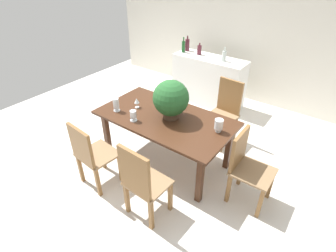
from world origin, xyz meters
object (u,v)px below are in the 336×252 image
(chair_near_left, at_px, (91,153))
(wine_bottle_green, at_px, (183,46))
(dining_table, at_px, (165,122))
(wine_bottle_tall, at_px, (199,50))
(kitchen_counter, at_px, (208,80))
(flower_centerpiece, at_px, (171,99))
(chair_near_right, at_px, (141,181))
(wine_bottle_amber, at_px, (187,45))
(crystal_vase_left, at_px, (133,115))
(crystal_vase_right, at_px, (219,124))
(chair_foot_end, at_px, (246,164))
(crystal_vase_center_near, at_px, (116,104))
(wine_glass, at_px, (137,101))
(wine_bottle_dark, at_px, (224,56))
(chair_far_right, at_px, (225,109))

(chair_near_left, distance_m, wine_bottle_green, 3.04)
(dining_table, relative_size, wine_bottle_tall, 8.30)
(kitchen_counter, bearing_deg, flower_centerpiece, -75.68)
(dining_table, bearing_deg, flower_centerpiece, 25.43)
(chair_near_right, relative_size, flower_centerpiece, 1.91)
(dining_table, height_order, wine_bottle_amber, wine_bottle_amber)
(crystal_vase_left, bearing_deg, crystal_vase_right, 23.47)
(chair_foot_end, xyz_separation_m, crystal_vase_left, (-1.48, -0.33, 0.31))
(flower_centerpiece, relative_size, crystal_vase_center_near, 2.75)
(chair_foot_end, bearing_deg, chair_near_right, 140.44)
(wine_glass, xyz_separation_m, wine_bottle_dark, (0.34, 2.01, 0.19))
(wine_bottle_dark, bearing_deg, chair_foot_end, -55.74)
(chair_near_right, distance_m, wine_glass, 1.34)
(chair_near_left, distance_m, wine_glass, 0.99)
(wine_glass, bearing_deg, chair_far_right, 48.20)
(crystal_vase_center_near, xyz_separation_m, wine_bottle_dark, (0.51, 2.26, 0.18))
(kitchen_counter, bearing_deg, chair_foot_end, -50.68)
(chair_far_right, relative_size, wine_bottle_dark, 4.09)
(crystal_vase_center_near, xyz_separation_m, wine_bottle_amber, (-0.37, 2.37, 0.21))
(chair_far_right, distance_m, wine_bottle_tall, 1.60)
(chair_far_right, distance_m, crystal_vase_left, 1.52)
(chair_foot_end, height_order, crystal_vase_right, chair_foot_end)
(wine_glass, height_order, wine_bottle_tall, wine_bottle_tall)
(crystal_vase_center_near, height_order, kitchen_counter, same)
(flower_centerpiece, relative_size, wine_bottle_green, 1.80)
(chair_near_right, xyz_separation_m, wine_glass, (-0.90, 0.94, 0.29))
(flower_centerpiece, height_order, wine_bottle_green, flower_centerpiece)
(chair_foot_end, relative_size, crystal_vase_center_near, 4.85)
(chair_near_left, distance_m, crystal_vase_left, 0.73)
(kitchen_counter, bearing_deg, wine_glass, -91.53)
(chair_near_left, height_order, wine_bottle_green, wine_bottle_green)
(chair_near_left, bearing_deg, wine_bottle_tall, -79.94)
(chair_far_right, relative_size, crystal_vase_right, 5.91)
(crystal_vase_left, bearing_deg, chair_near_left, -103.11)
(chair_near_left, xyz_separation_m, crystal_vase_left, (0.15, 0.65, 0.30))
(wine_bottle_green, bearing_deg, wine_glass, -74.72)
(dining_table, relative_size, flower_centerpiece, 3.49)
(chair_near_left, relative_size, crystal_vase_center_near, 4.91)
(chair_far_right, relative_size, wine_bottle_tall, 4.54)
(chair_foot_end, height_order, chair_near_left, chair_near_left)
(crystal_vase_center_near, bearing_deg, chair_foot_end, 8.54)
(dining_table, height_order, chair_near_left, chair_near_left)
(chair_near_right, distance_m, crystal_vase_center_near, 1.31)
(chair_foot_end, relative_size, wine_bottle_green, 3.18)
(wine_bottle_green, height_order, wine_bottle_dark, wine_bottle_green)
(chair_near_right, xyz_separation_m, kitchen_counter, (-0.85, 2.97, -0.09))
(dining_table, relative_size, crystal_vase_left, 12.39)
(wine_bottle_green, bearing_deg, wine_bottle_dark, 1.18)
(chair_foot_end, xyz_separation_m, chair_far_right, (-0.78, 0.99, 0.03))
(chair_near_right, xyz_separation_m, crystal_vase_center_near, (-1.07, 0.70, 0.29))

